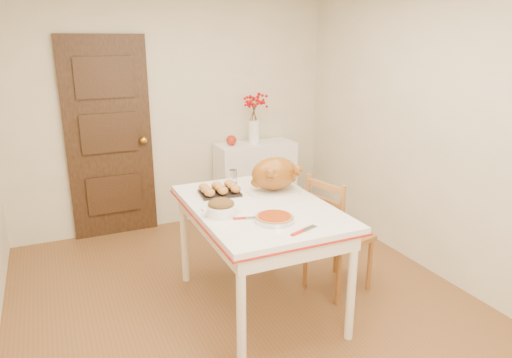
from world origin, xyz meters
name	(u,v)px	position (x,y,z in m)	size (l,w,h in m)	color
floor	(249,310)	(0.00, 0.00, 0.00)	(3.50, 4.00, 0.00)	brown
wall_back	(175,113)	(0.00, 2.00, 1.25)	(3.50, 0.00, 2.50)	beige
wall_front	(496,289)	(0.00, -2.00, 1.25)	(3.50, 0.00, 2.50)	beige
wall_right	(438,133)	(1.75, 0.00, 1.25)	(0.00, 4.00, 2.50)	beige
door_back	(109,139)	(-0.70, 1.97, 1.03)	(0.85, 0.06, 2.06)	black
sideboard	(255,181)	(0.85, 1.78, 0.44)	(0.88, 0.39, 0.88)	white
kitchen_table	(259,257)	(0.09, 0.03, 0.43)	(0.97, 1.42, 0.85)	white
chair_oak	(339,233)	(0.81, 0.02, 0.49)	(0.44, 0.44, 0.99)	brown
berry_vase	(254,119)	(0.84, 1.78, 1.15)	(0.28, 0.28, 0.54)	white
apple	(231,140)	(0.56, 1.78, 0.94)	(0.11, 0.11, 0.11)	#A92011
turkey_platter	(275,175)	(0.32, 0.23, 0.99)	(0.44, 0.35, 0.28)	#99591B
pumpkin_pie	(274,218)	(0.05, -0.32, 0.88)	(0.26, 0.26, 0.05)	#902D09
stuffing_dish	(221,207)	(-0.23, -0.05, 0.90)	(0.27, 0.21, 0.11)	brown
rolls_tray	(220,189)	(-0.09, 0.36, 0.89)	(0.30, 0.24, 0.08)	#BF7339
pie_server	(304,230)	(0.14, -0.54, 0.86)	(0.23, 0.07, 0.01)	silver
carving_knife	(251,218)	(-0.08, -0.21, 0.86)	(0.24, 0.06, 0.01)	silver
drinking_glass	(233,177)	(0.11, 0.58, 0.91)	(0.07, 0.07, 0.12)	white
shaker_pair	(266,173)	(0.42, 0.59, 0.90)	(0.09, 0.04, 0.09)	white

